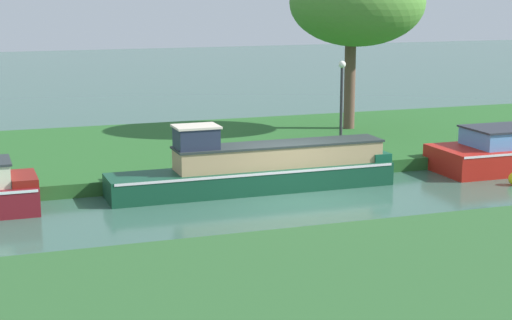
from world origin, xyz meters
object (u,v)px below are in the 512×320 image
Objects in this scene: forest_barge at (259,168)px; lamp_post at (342,95)px; red_narrowboat at (506,152)px; willow_tree_left at (358,3)px; mooring_post_near at (237,159)px.

lamp_post is at bearing 34.73° from forest_barge.
willow_tree_left is at bearing 109.25° from red_narrowboat.
lamp_post is at bearing 150.08° from red_narrowboat.
lamp_post reaches higher than forest_barge.
lamp_post is at bearing 17.32° from mooring_post_near.
lamp_post is (-4.60, 2.65, 1.70)m from red_narrowboat.
red_narrowboat is 0.70× the size of willow_tree_left.
forest_barge reaches higher than mooring_post_near.
lamp_post reaches higher than red_narrowboat.
red_narrowboat is 8.77m from mooring_post_near.
willow_tree_left is 9.32m from mooring_post_near.
red_narrowboat is at bearing -9.06° from mooring_post_near.
forest_barge is at bearing -180.00° from red_narrowboat.
willow_tree_left reaches higher than lamp_post.
forest_barge reaches higher than red_narrowboat.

